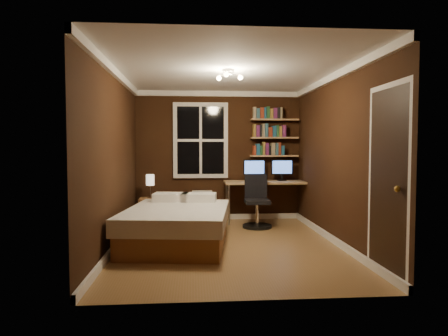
{
  "coord_description": "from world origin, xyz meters",
  "views": [
    {
      "loc": [
        -0.5,
        -5.69,
        1.42
      ],
      "look_at": [
        -0.02,
        0.45,
        1.1
      ],
      "focal_mm": 32.0,
      "sensor_mm": 36.0,
      "label": 1
    }
  ],
  "objects": [
    {
      "name": "bed",
      "position": [
        -0.72,
        0.11,
        0.29
      ],
      "size": [
        1.66,
        2.13,
        0.67
      ],
      "rotation": [
        0.0,
        0.0,
        -0.13
      ],
      "color": "brown",
      "rests_on": "ground"
    },
    {
      "name": "bookshelf_middle",
      "position": [
        1.08,
        1.98,
        1.6
      ],
      "size": [
        0.92,
        0.22,
        0.03
      ],
      "primitive_type": "cube",
      "color": "tan",
      "rests_on": "wall_back"
    },
    {
      "name": "wall_left",
      "position": [
        -1.6,
        0.0,
        1.25
      ],
      "size": [
        0.04,
        4.2,
        2.5
      ],
      "primitive_type": "cube",
      "color": "black",
      "rests_on": "ground"
    },
    {
      "name": "desk",
      "position": [
        0.91,
        1.77,
        0.71
      ],
      "size": [
        1.63,
        0.61,
        0.77
      ],
      "color": "tan",
      "rests_on": "ground"
    },
    {
      "name": "ceiling_fixture",
      "position": [
        0.0,
        -0.1,
        2.4
      ],
      "size": [
        0.44,
        0.44,
        0.18
      ],
      "primitive_type": null,
      "color": "beige",
      "rests_on": "ceiling"
    },
    {
      "name": "books_row_middle",
      "position": [
        1.08,
        1.98,
        1.73
      ],
      "size": [
        0.6,
        0.16,
        0.23
      ],
      "primitive_type": null,
      "color": "#1B557B",
      "rests_on": "bookshelf_middle"
    },
    {
      "name": "bookshelf_lower",
      "position": [
        1.08,
        1.98,
        1.25
      ],
      "size": [
        0.92,
        0.22,
        0.03
      ],
      "primitive_type": "cube",
      "color": "tan",
      "rests_on": "wall_back"
    },
    {
      "name": "wall_right",
      "position": [
        1.6,
        0.0,
        1.25
      ],
      "size": [
        0.04,
        4.2,
        2.5
      ],
      "primitive_type": "cube",
      "color": "black",
      "rests_on": "ground"
    },
    {
      "name": "ceiling",
      "position": [
        0.0,
        0.0,
        2.5
      ],
      "size": [
        3.2,
        4.2,
        0.02
      ],
      "primitive_type": "cube",
      "color": "white",
      "rests_on": "wall_back"
    },
    {
      "name": "books_row_upper",
      "position": [
        1.08,
        1.98,
        2.08
      ],
      "size": [
        0.54,
        0.16,
        0.23
      ],
      "primitive_type": null,
      "color": "#235228",
      "rests_on": "bookshelf_upper"
    },
    {
      "name": "bedside_lamp",
      "position": [
        -1.28,
        1.67,
        0.7
      ],
      "size": [
        0.15,
        0.15,
        0.44
      ],
      "primitive_type": null,
      "color": "#F0E2C8",
      "rests_on": "nightstand"
    },
    {
      "name": "door_knob",
      "position": [
        1.55,
        -1.85,
        1.0
      ],
      "size": [
        0.06,
        0.06,
        0.06
      ],
      "primitive_type": "sphere",
      "color": "gold",
      "rests_on": "door"
    },
    {
      "name": "bookshelf_upper",
      "position": [
        1.08,
        1.98,
        1.95
      ],
      "size": [
        0.92,
        0.22,
        0.03
      ],
      "primitive_type": "cube",
      "color": "tan",
      "rests_on": "wall_back"
    },
    {
      "name": "office_chair",
      "position": [
        0.63,
        1.26,
        0.35
      ],
      "size": [
        0.52,
        0.52,
        0.94
      ],
      "rotation": [
        0.0,
        0.0,
        -0.02
      ],
      "color": "black",
      "rests_on": "ground"
    },
    {
      "name": "door",
      "position": [
        1.59,
        -1.55,
        1.02
      ],
      "size": [
        0.03,
        0.82,
        2.05
      ],
      "primitive_type": null,
      "color": "black",
      "rests_on": "ground"
    },
    {
      "name": "desk_lamp",
      "position": [
        1.66,
        1.63,
        0.99
      ],
      "size": [
        0.14,
        0.32,
        0.44
      ],
      "primitive_type": null,
      "color": "silver",
      "rests_on": "desk"
    },
    {
      "name": "floor",
      "position": [
        0.0,
        0.0,
        0.0
      ],
      "size": [
        4.2,
        4.2,
        0.0
      ],
      "primitive_type": "plane",
      "color": "olive",
      "rests_on": "ground"
    },
    {
      "name": "monitor_right",
      "position": [
        1.21,
        1.86,
        0.98
      ],
      "size": [
        0.42,
        0.12,
        0.41
      ],
      "primitive_type": null,
      "color": "black",
      "rests_on": "desk"
    },
    {
      "name": "wall_back",
      "position": [
        0.0,
        2.1,
        1.25
      ],
      "size": [
        3.2,
        0.04,
        2.5
      ],
      "primitive_type": "cube",
      "color": "black",
      "rests_on": "ground"
    },
    {
      "name": "nightstand",
      "position": [
        -1.28,
        1.67,
        0.24
      ],
      "size": [
        0.39,
        0.39,
        0.49
      ],
      "primitive_type": "cube",
      "rotation": [
        0.0,
        0.0,
        -0.01
      ],
      "color": "brown",
      "rests_on": "ground"
    },
    {
      "name": "monitor_left",
      "position": [
        0.67,
        1.86,
        0.98
      ],
      "size": [
        0.42,
        0.12,
        0.41
      ],
      "primitive_type": null,
      "color": "black",
      "rests_on": "desk"
    },
    {
      "name": "books_row_lower",
      "position": [
        1.08,
        1.98,
        1.38
      ],
      "size": [
        0.6,
        0.16,
        0.23
      ],
      "primitive_type": null,
      "color": "maroon",
      "rests_on": "bookshelf_lower"
    },
    {
      "name": "window",
      "position": [
        -0.35,
        2.06,
        1.55
      ],
      "size": [
        1.06,
        0.06,
        1.46
      ],
      "primitive_type": "cube",
      "color": "white",
      "rests_on": "wall_back"
    },
    {
      "name": "radiator",
      "position": [
        -0.33,
        1.99,
        0.29
      ],
      "size": [
        0.39,
        0.14,
        0.58
      ],
      "primitive_type": "cube",
      "color": "silver",
      "rests_on": "ground"
    }
  ]
}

